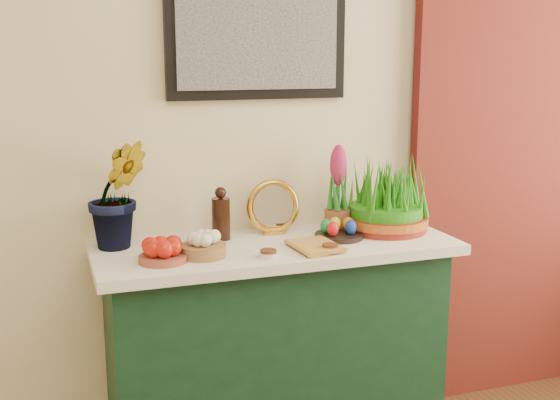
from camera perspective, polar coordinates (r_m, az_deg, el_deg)
The scene contains 13 objects.
sideboard at distance 2.89m, azimuth -0.33°, elevation -12.42°, with size 1.30×0.45×0.85m, color #143920.
tablecloth at distance 2.74m, azimuth -0.34°, elevation -3.90°, with size 1.40×0.55×0.04m, color white.
hyacinth_green at distance 2.68m, azimuth -13.09°, elevation 1.86°, with size 0.27×0.23×0.55m, color #247524.
apple_bowl at distance 2.51m, azimuth -9.52°, elevation -4.18°, with size 0.23×0.23×0.09m.
garlic_basket at distance 2.56m, azimuth -6.28°, elevation -3.75°, with size 0.20×0.20×0.09m.
vinegar_cruet at distance 2.77m, azimuth -4.82°, elevation -1.33°, with size 0.07×0.07×0.21m.
mirror at distance 2.85m, azimuth -0.57°, elevation -0.59°, with size 0.23×0.07×0.23m.
book at distance 2.61m, azimuth 1.27°, elevation -3.91°, with size 0.15×0.21×0.03m, color gold.
spice_dish_left at distance 2.53m, azimuth -0.95°, elevation -4.41°, with size 0.07×0.07×0.03m.
spice_dish_right at distance 2.61m, azimuth 4.11°, elevation -3.94°, with size 0.07×0.07×0.03m.
egg_plate at distance 2.80m, azimuth 4.79°, elevation -2.55°, with size 0.21×0.21×0.08m.
hyacinth_pink at distance 2.89m, azimuth 4.73°, elevation 0.61°, with size 0.11×0.11×0.36m.
wheatgrass_sabzeh at distance 2.92m, azimuth 8.62°, elevation -0.07°, with size 0.35×0.35×0.29m.
Camera 1 is at (-0.74, -0.49, 1.62)m, focal length 45.00 mm.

